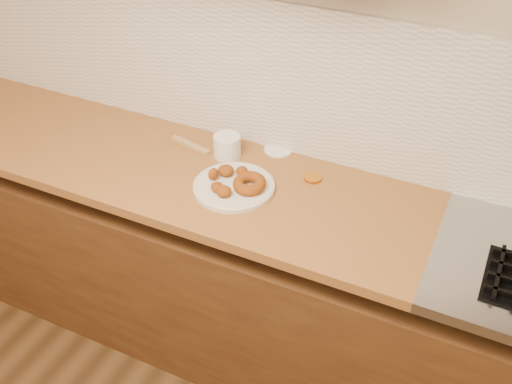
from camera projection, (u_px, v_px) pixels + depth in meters
wall_back at (334, 51)px, 2.11m from camera, size 4.00×0.02×2.70m
base_cabinet at (291, 299)px, 2.46m from camera, size 3.60×0.60×0.77m
butcher_block at (145, 161)px, 2.39m from camera, size 2.30×0.62×0.04m
backsplash at (330, 91)px, 2.19m from camera, size 3.60×0.02×0.60m
donut_plate at (234, 187)px, 2.20m from camera, size 0.30×0.30×0.02m
ring_donut at (249, 183)px, 2.17m from camera, size 0.14×0.14×0.05m
fried_dough_chunks at (224, 179)px, 2.20m from camera, size 0.13×0.21×0.05m
plastic_tub at (227, 146)px, 2.36m from camera, size 0.12×0.12×0.09m
tub_lid at (278, 150)px, 2.41m from camera, size 0.15×0.15×0.01m
brass_jar_lid at (313, 178)px, 2.25m from camera, size 0.07×0.07×0.01m
wooden_utensil at (191, 145)px, 2.43m from camera, size 0.20×0.07×0.02m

